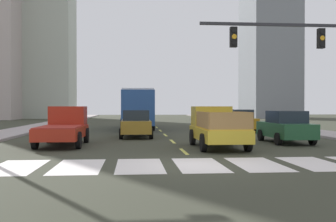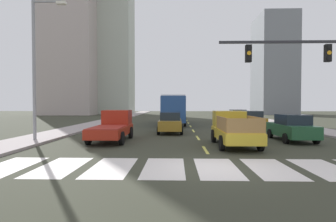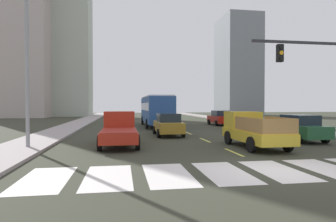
% 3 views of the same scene
% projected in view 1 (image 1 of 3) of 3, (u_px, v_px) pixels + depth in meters
% --- Properties ---
extents(ground_plane, '(160.00, 160.00, 0.00)m').
position_uv_depth(ground_plane, '(199.00, 165.00, 13.35)').
color(ground_plane, '#35372A').
extents(sidewalk_right, '(2.95, 110.00, 0.15)m').
position_uv_depth(sidewalk_right, '(296.00, 130.00, 32.24)').
color(sidewalk_right, '#A19594').
rests_on(sidewalk_right, ground).
extents(sidewalk_left, '(2.95, 110.00, 0.15)m').
position_uv_depth(sidewalk_left, '(18.00, 131.00, 30.32)').
color(sidewalk_left, '#A19594').
rests_on(sidewalk_left, ground).
extents(crosswalk_stripe_1, '(1.54, 3.40, 0.01)m').
position_uv_depth(crosswalk_stripe_1, '(16.00, 167.00, 12.83)').
color(crosswalk_stripe_1, silver).
rests_on(crosswalk_stripe_1, ground).
extents(crosswalk_stripe_2, '(1.54, 3.40, 0.01)m').
position_uv_depth(crosswalk_stripe_2, '(79.00, 166.00, 13.00)').
color(crosswalk_stripe_2, silver).
rests_on(crosswalk_stripe_2, ground).
extents(crosswalk_stripe_3, '(1.54, 3.40, 0.01)m').
position_uv_depth(crosswalk_stripe_3, '(140.00, 166.00, 13.18)').
color(crosswalk_stripe_3, silver).
rests_on(crosswalk_stripe_3, ground).
extents(crosswalk_stripe_4, '(1.54, 3.40, 0.01)m').
position_uv_depth(crosswalk_stripe_4, '(199.00, 165.00, 13.35)').
color(crosswalk_stripe_4, silver).
rests_on(crosswalk_stripe_4, ground).
extents(crosswalk_stripe_5, '(1.54, 3.40, 0.01)m').
position_uv_depth(crosswalk_stripe_5, '(257.00, 164.00, 13.53)').
color(crosswalk_stripe_5, silver).
rests_on(crosswalk_stripe_5, ground).
extents(crosswalk_stripe_6, '(1.54, 3.40, 0.01)m').
position_uv_depth(crosswalk_stripe_6, '(314.00, 163.00, 13.70)').
color(crosswalk_stripe_6, silver).
rests_on(crosswalk_stripe_6, ground).
extents(lane_dash_0, '(0.16, 2.40, 0.01)m').
position_uv_depth(lane_dash_0, '(184.00, 151.00, 17.34)').
color(lane_dash_0, '#D5CF52').
rests_on(lane_dash_0, ground).
extents(lane_dash_1, '(0.16, 2.40, 0.01)m').
position_uv_depth(lane_dash_1, '(172.00, 141.00, 22.32)').
color(lane_dash_1, '#D5CF52').
rests_on(lane_dash_1, ground).
extents(lane_dash_2, '(0.16, 2.40, 0.01)m').
position_uv_depth(lane_dash_2, '(165.00, 135.00, 27.30)').
color(lane_dash_2, '#D5CF52').
rests_on(lane_dash_2, ground).
extents(lane_dash_3, '(0.16, 2.40, 0.01)m').
position_uv_depth(lane_dash_3, '(160.00, 131.00, 32.28)').
color(lane_dash_3, '#D5CF52').
rests_on(lane_dash_3, ground).
extents(lane_dash_4, '(0.16, 2.40, 0.01)m').
position_uv_depth(lane_dash_4, '(157.00, 127.00, 37.26)').
color(lane_dash_4, '#D5CF52').
rests_on(lane_dash_4, ground).
extents(lane_dash_5, '(0.16, 2.40, 0.01)m').
position_uv_depth(lane_dash_5, '(154.00, 125.00, 42.24)').
color(lane_dash_5, '#D5CF52').
rests_on(lane_dash_5, ground).
extents(lane_dash_6, '(0.16, 2.40, 0.01)m').
position_uv_depth(lane_dash_6, '(152.00, 123.00, 47.22)').
color(lane_dash_6, '#D5CF52').
rests_on(lane_dash_6, ground).
extents(lane_dash_7, '(0.16, 2.40, 0.01)m').
position_uv_depth(lane_dash_7, '(150.00, 121.00, 52.20)').
color(lane_dash_7, '#D5CF52').
rests_on(lane_dash_7, ground).
extents(pickup_stakebed, '(2.18, 5.20, 1.96)m').
position_uv_depth(pickup_stakebed, '(216.00, 128.00, 19.20)').
color(pickup_stakebed, gold).
rests_on(pickup_stakebed, ground).
extents(pickup_dark, '(2.18, 5.20, 1.96)m').
position_uv_depth(pickup_dark, '(64.00, 127.00, 20.36)').
color(pickup_dark, '#A72414').
rests_on(pickup_dark, ground).
extents(city_bus, '(2.72, 10.80, 3.32)m').
position_uv_depth(city_bus, '(137.00, 106.00, 34.79)').
color(city_bus, '#274C8E').
rests_on(city_bus, ground).
extents(sedan_near_right, '(2.02, 4.40, 1.72)m').
position_uv_depth(sedan_near_right, '(239.00, 121.00, 30.58)').
color(sedan_near_right, '#AD7816').
rests_on(sedan_near_right, ground).
extents(sedan_near_left, '(2.02, 4.40, 1.72)m').
position_uv_depth(sedan_near_left, '(222.00, 118.00, 36.39)').
color(sedan_near_left, red).
rests_on(sedan_near_left, ground).
extents(sedan_mid, '(2.02, 4.40, 1.72)m').
position_uv_depth(sedan_mid, '(136.00, 124.00, 25.26)').
color(sedan_mid, olive).
rests_on(sedan_mid, ground).
extents(sedan_far, '(2.02, 4.40, 1.72)m').
position_uv_depth(sedan_far, '(285.00, 127.00, 21.46)').
color(sedan_far, '#225532').
rests_on(sedan_far, ground).
extents(block_mid_left, '(8.05, 10.86, 22.99)m').
position_uv_depth(block_mid_left, '(269.00, 52.00, 69.74)').
color(block_mid_left, gray).
rests_on(block_mid_left, ground).
extents(block_mid_right, '(7.45, 9.31, 34.53)m').
position_uv_depth(block_mid_right, '(50.00, 15.00, 66.96)').
color(block_mid_right, '#AFB7A7').
rests_on(block_mid_right, ground).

